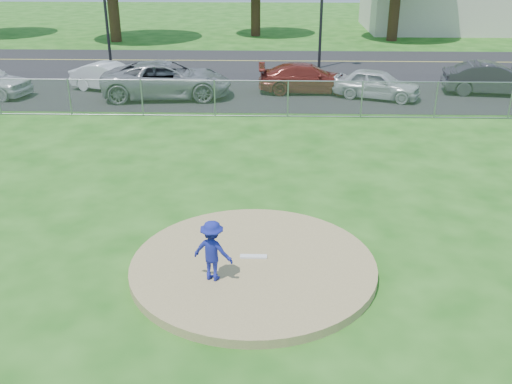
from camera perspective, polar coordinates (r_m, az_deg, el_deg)
ground at (r=21.87m, az=0.64°, el=6.07°), size 120.00×120.00×0.00m
pitchers_mound at (r=12.67m, az=-0.28°, el=-7.39°), size 5.40×5.40×0.20m
pitching_rubber at (r=12.78m, az=-0.25°, el=-6.47°), size 0.60×0.15×0.04m
chain_link_fence at (r=23.59m, az=0.75°, el=9.29°), size 40.00×0.06×1.50m
parking_lot at (r=28.13m, az=0.91°, el=10.12°), size 50.00×8.00×0.01m
street at (r=35.46m, az=1.11°, el=12.98°), size 60.00×7.00×0.01m
commercial_building at (r=51.46m, az=20.36°, el=17.40°), size 16.40×9.40×4.30m
traffic_signal_left at (r=34.24m, az=-14.46°, el=17.58°), size 1.28×0.20×5.60m
pitcher at (r=11.75m, az=-4.38°, el=-5.87°), size 0.97×0.74×1.32m
traffic_cone at (r=27.38m, az=-9.86°, el=10.07°), size 0.32×0.32×0.62m
parked_car_white at (r=28.84m, az=-14.28°, el=11.08°), size 4.20×2.62×1.31m
parked_car_gray at (r=26.99m, az=-8.91°, el=11.04°), size 6.11×3.25×1.63m
parked_car_darkred at (r=27.78m, az=5.12°, el=11.28°), size 4.69×2.03×1.34m
parked_car_pearl at (r=27.09m, az=12.00°, el=10.54°), size 4.22×2.83×1.33m
parked_car_charcoal at (r=29.47m, az=22.52°, el=10.44°), size 4.58×2.07×1.46m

